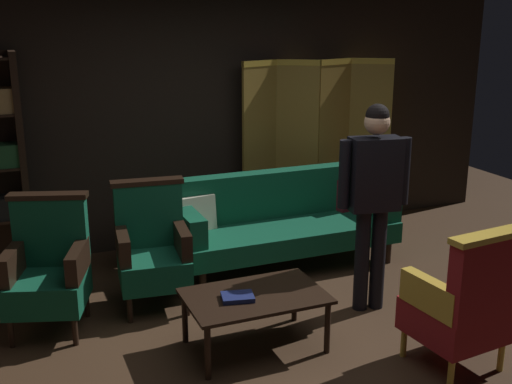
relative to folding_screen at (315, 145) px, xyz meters
name	(u,v)px	position (x,y,z in m)	size (l,w,h in m)	color
ground_plane	(297,341)	(-1.25, -2.14, -0.99)	(10.00, 10.00, 0.00)	#3D2819
back_wall	(195,110)	(-1.25, 0.31, 0.41)	(7.20, 0.10, 2.80)	black
folding_screen	(315,145)	(0.00, 0.00, 0.00)	(1.66, 0.41, 1.90)	olive
velvet_couch	(283,219)	(-0.70, -0.69, -0.53)	(2.12, 0.78, 0.88)	black
coffee_table	(255,300)	(-1.57, -2.11, -0.61)	(1.00, 0.64, 0.42)	black
armchair_gilt_accent	(463,303)	(-0.38, -2.90, -0.50)	(0.63, 0.63, 1.04)	gold
armchair_wing_left	(48,269)	(-2.91, -1.22, -0.50)	(0.73, 0.73, 1.04)	black
armchair_wing_right	(152,249)	(-2.08, -1.11, -0.50)	(0.64, 0.64, 1.04)	black
standing_figure	(374,189)	(-0.46, -1.87, 0.04)	(0.58, 0.28, 1.70)	black
potted_plant	(145,227)	(-1.98, -0.36, -0.56)	(0.46, 0.46, 0.75)	brown
book_navy_cloth	(238,297)	(-1.71, -2.13, -0.55)	(0.22, 0.17, 0.03)	navy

